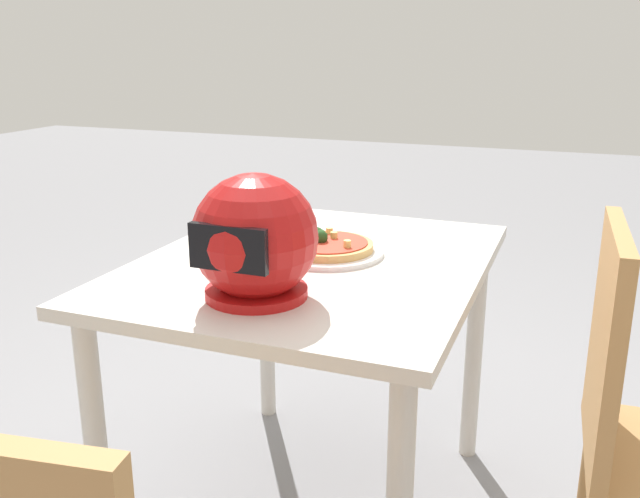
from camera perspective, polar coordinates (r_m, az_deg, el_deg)
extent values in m
cube|color=beige|center=(1.69, -0.55, -1.34)|extent=(0.80, 0.98, 0.03)
cylinder|color=beige|center=(2.14, 12.49, -8.17)|extent=(0.05, 0.05, 0.69)
cylinder|color=beige|center=(2.32, -4.41, -5.77)|extent=(0.05, 0.05, 0.69)
cylinder|color=beige|center=(1.67, -17.77, -16.13)|extent=(0.05, 0.05, 0.69)
cylinder|color=white|center=(1.73, 0.53, -0.24)|extent=(0.28, 0.28, 0.01)
cylinder|color=tan|center=(1.72, 0.54, 0.24)|extent=(0.23, 0.23, 0.02)
cylinder|color=red|center=(1.72, 0.54, 0.57)|extent=(0.21, 0.21, 0.00)
sphere|color=#234C1E|center=(1.74, 0.00, 1.11)|extent=(0.03, 0.03, 0.03)
sphere|color=#234C1E|center=(1.73, -0.31, 1.14)|extent=(0.04, 0.04, 0.04)
sphere|color=#234C1E|center=(1.72, -0.08, 1.00)|extent=(0.04, 0.04, 0.04)
cylinder|color=#E0D172|center=(1.75, 1.15, 1.15)|extent=(0.02, 0.02, 0.02)
cylinder|color=#E0D172|center=(1.67, 2.25, 0.43)|extent=(0.02, 0.02, 0.02)
cylinder|color=#E0D172|center=(1.79, 0.77, 1.52)|extent=(0.02, 0.02, 0.01)
cylinder|color=#E0D172|center=(1.70, -1.57, 0.71)|extent=(0.02, 0.02, 0.02)
sphere|color=#B21414|center=(1.41, -5.34, 1.02)|extent=(0.26, 0.26, 0.26)
cylinder|color=#B21414|center=(1.45, -5.22, -3.53)|extent=(0.21, 0.21, 0.02)
cube|color=black|center=(1.31, -7.55, 0.04)|extent=(0.16, 0.02, 0.09)
cube|color=#B7844C|center=(1.44, 22.37, -7.14)|extent=(0.05, 0.38, 0.45)
cylinder|color=#B7844C|center=(1.81, 20.88, -18.50)|extent=(0.04, 0.04, 0.43)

